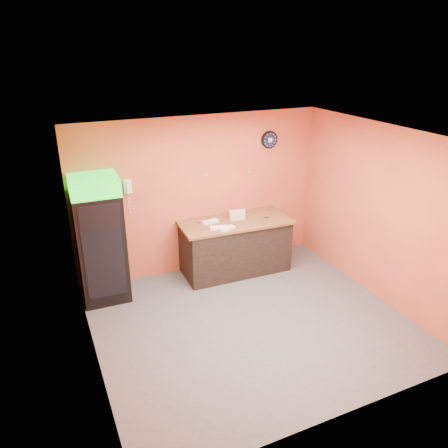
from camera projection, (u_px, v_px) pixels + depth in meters
floor at (251, 322)px, 6.60m from camera, size 4.50×4.50×0.00m
back_wall at (201, 195)px, 7.74m from camera, size 4.50×0.02×2.80m
left_wall at (86, 270)px, 5.20m from camera, size 0.02×4.00×2.80m
right_wall at (379, 214)px, 6.90m from camera, size 0.02×4.00×2.80m
ceiling at (256, 137)px, 5.51m from camera, size 4.50×4.00×0.02m
beverage_cooler at (101, 242)px, 6.86m from camera, size 0.75×0.76×2.06m
prep_counter at (235, 247)px, 7.92m from camera, size 1.91×0.89×0.95m
wall_clock at (269, 140)px, 7.88m from camera, size 0.32×0.06×0.32m
wall_phone at (127, 186)px, 7.07m from camera, size 0.12×0.11×0.23m
butcher_paper at (235, 222)px, 7.73m from camera, size 2.02×1.02×0.04m
sub_roll_stack at (237, 215)px, 7.74m from camera, size 0.29×0.15×0.17m
wrapped_sandwich_left at (218, 228)px, 7.38m from camera, size 0.31×0.18×0.04m
wrapped_sandwich_mid at (227, 228)px, 7.36m from camera, size 0.30×0.19×0.04m
wrapped_sandwich_right at (210, 222)px, 7.63m from camera, size 0.31×0.15×0.04m
kitchen_tool at (214, 219)px, 7.72m from camera, size 0.06×0.06×0.06m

